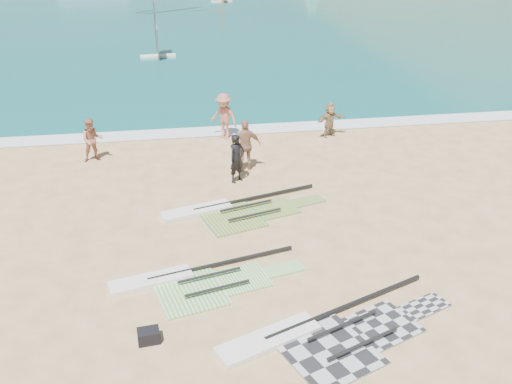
{
  "coord_description": "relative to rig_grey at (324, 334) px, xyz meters",
  "views": [
    {
      "loc": [
        -2.35,
        -11.65,
        8.77
      ],
      "look_at": [
        0.12,
        4.0,
        1.0
      ],
      "focal_mm": 40.0,
      "sensor_mm": 36.0,
      "label": 1
    }
  ],
  "objects": [
    {
      "name": "rig_grey",
      "position": [
        0.0,
        0.0,
        0.0
      ],
      "size": [
        6.0,
        3.65,
        0.2
      ],
      "rotation": [
        0.0,
        0.0,
        0.39
      ],
      "color": "#272629",
      "rests_on": "ground"
    },
    {
      "name": "gear_bag_near",
      "position": [
        -3.98,
        0.43,
        0.11
      ],
      "size": [
        0.53,
        0.41,
        0.32
      ],
      "primitive_type": "cube",
      "rotation": [
        0.0,
        0.0,
        0.1
      ],
      "color": "black",
      "rests_on": "ground"
    },
    {
      "name": "ground",
      "position": [
        -0.8,
        1.68,
        -0.05
      ],
      "size": [
        300.0,
        300.0,
        0.0
      ],
      "primitive_type": "plane",
      "color": "#E2B784",
      "rests_on": "ground"
    },
    {
      "name": "rig_orange",
      "position": [
        -1.35,
        6.37,
        -0.0
      ],
      "size": [
        5.58,
        3.01,
        0.2
      ],
      "rotation": [
        0.0,
        0.0,
        0.28
      ],
      "color": "#F6A20E",
      "rests_on": "ground"
    },
    {
      "name": "beachgoer_left",
      "position": [
        -6.2,
        11.47,
        0.81
      ],
      "size": [
        0.96,
        0.82,
        1.72
      ],
      "primitive_type": "imported",
      "rotation": [
        0.0,
        0.0,
        0.22
      ],
      "color": "#B97157",
      "rests_on": "ground"
    },
    {
      "name": "surf_line",
      "position": [
        -0.8,
        13.98,
        -0.05
      ],
      "size": [
        300.0,
        1.2,
        0.04
      ],
      "primitive_type": "cube",
      "color": "white",
      "rests_on": "ground"
    },
    {
      "name": "beachgoer_right",
      "position": [
        3.64,
        12.68,
        0.71
      ],
      "size": [
        1.47,
        0.91,
        1.51
      ],
      "primitive_type": "imported",
      "rotation": [
        0.0,
        0.0,
        0.36
      ],
      "color": "#9F7F56",
      "rests_on": "ground"
    },
    {
      "name": "rig_green",
      "position": [
        -2.85,
        2.59,
        -0.0
      ],
      "size": [
        5.3,
        2.71,
        0.2
      ],
      "rotation": [
        0.0,
        0.0,
        0.24
      ],
      "color": "#57C72B",
      "rests_on": "ground"
    },
    {
      "name": "windsurfer_left",
      "position": [
        -3.69,
        29.09,
        1.22
      ],
      "size": [
        2.4,
        2.89,
        4.31
      ],
      "rotation": [
        0.0,
        0.0,
        0.06
      ],
      "color": "white",
      "rests_on": "ground"
    },
    {
      "name": "beachgoer_back",
      "position": [
        -0.45,
        9.67,
        0.94
      ],
      "size": [
        1.19,
        0.56,
        1.97
      ],
      "primitive_type": "imported",
      "rotation": [
        0.0,
        0.0,
        3.21
      ],
      "color": "#A9785A",
      "rests_on": "ground"
    },
    {
      "name": "person_wetsuit",
      "position": [
        -0.9,
        8.68,
        0.85
      ],
      "size": [
        0.78,
        0.74,
        1.79
      ],
      "primitive_type": "imported",
      "rotation": [
        0.0,
        0.0,
        0.65
      ],
      "color": "black",
      "rests_on": "ground"
    },
    {
      "name": "beachgoer_mid",
      "position": [
        -0.89,
        13.18,
        0.94
      ],
      "size": [
        1.45,
        1.38,
        1.97
      ],
      "primitive_type": "imported",
      "rotation": [
        0.0,
        0.0,
        -0.69
      ],
      "color": "#B36754",
      "rests_on": "ground"
    }
  ]
}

